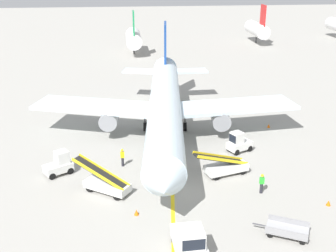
{
  "coord_description": "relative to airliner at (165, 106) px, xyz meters",
  "views": [
    {
      "loc": [
        -3.88,
        -29.7,
        17.49
      ],
      "look_at": [
        0.21,
        8.27,
        2.5
      ],
      "focal_mm": 45.02,
      "sensor_mm": 36.0,
      "label": 1
    }
  ],
  "objects": [
    {
      "name": "pushback_tug",
      "position": [
        -0.42,
        -19.76,
        -2.42
      ],
      "size": [
        2.06,
        3.68,
        2.2
      ],
      "color": "silver",
      "rests_on": "ground"
    },
    {
      "name": "ground_crew_marshaller",
      "position": [
        -4.56,
        -6.72,
        -2.51
      ],
      "size": [
        0.36,
        0.24,
        1.7
      ],
      "color": "#26262D",
      "rests_on": "ground"
    },
    {
      "name": "safety_cone_wingtip_left",
      "position": [
        0.84,
        -7.02,
        -3.2
      ],
      "size": [
        0.36,
        0.36,
        0.44
      ],
      "primitive_type": "cone",
      "color": "orange",
      "rests_on": "ground"
    },
    {
      "name": "safety_cone_nose_left",
      "position": [
        11.86,
        1.13,
        -3.2
      ],
      "size": [
        0.36,
        0.36,
        0.44
      ],
      "primitive_type": "cone",
      "color": "orange",
      "rests_on": "ground"
    },
    {
      "name": "baggage_tug_near_wing",
      "position": [
        -10.05,
        -7.67,
        -2.49
      ],
      "size": [
        2.73,
        2.36,
        2.1
      ],
      "color": "silver",
      "rests_on": "ground"
    },
    {
      "name": "baggage_tug_by_cargo_door",
      "position": [
        6.75,
        -4.8,
        -2.49
      ],
      "size": [
        2.73,
        2.22,
        2.1
      ],
      "color": "silver",
      "rests_on": "ground"
    },
    {
      "name": "safety_cone_wingtip_right",
      "position": [
        11.09,
        -15.13,
        -3.2
      ],
      "size": [
        0.36,
        0.36,
        0.44
      ],
      "primitive_type": "cone",
      "color": "orange",
      "rests_on": "ground"
    },
    {
      "name": "safety_cone_nose_right",
      "position": [
        -3.61,
        -14.85,
        -3.2
      ],
      "size": [
        0.36,
        0.36,
        0.44
      ],
      "primitive_type": "cone",
      "color": "orange",
      "rests_on": "ground"
    },
    {
      "name": "distant_aircraft_mid_left",
      "position": [
        -1.95,
        43.31,
        -0.2
      ],
      "size": [
        3.0,
        10.1,
        8.8
      ],
      "color": "silver",
      "rests_on": "ground"
    },
    {
      "name": "ground_plane",
      "position": [
        -0.26,
        -11.81,
        -3.42
      ],
      "size": [
        300.0,
        300.0,
        0.0
      ],
      "primitive_type": "plane",
      "color": "#9E9B93"
    },
    {
      "name": "baggage_cart_loaded",
      "position": [
        6.47,
        -18.5,
        -2.95
      ],
      "size": [
        3.71,
        2.67,
        0.94
      ],
      "color": "#A5A5A8",
      "rests_on": "ground"
    },
    {
      "name": "distant_aircraft_mid_right",
      "position": [
        26.17,
        52.17,
        -0.2
      ],
      "size": [
        3.0,
        10.1,
        8.8
      ],
      "color": "silver",
      "rests_on": "ground"
    },
    {
      "name": "belt_loader_aft_hold",
      "position": [
        -5.92,
        -11.23,
        -2.64
      ],
      "size": [
        4.84,
        3.85,
        2.59
      ],
      "color": "silver",
      "rests_on": "ground"
    },
    {
      "name": "airliner",
      "position": [
        0.0,
        0.0,
        0.0
      ],
      "size": [
        28.45,
        35.34,
        10.1
      ],
      "color": "silver",
      "rests_on": "ground"
    },
    {
      "name": "taxi_line_yellow",
      "position": [
        -0.06,
        -6.81,
        -3.41
      ],
      "size": [
        8.66,
        79.59,
        0.01
      ],
      "primitive_type": "cube",
      "rotation": [
        0.0,
        0.0,
        -0.1
      ],
      "color": "yellow",
      "rests_on": "ground"
    },
    {
      "name": "belt_loader_forward_hold",
      "position": [
        4.34,
        -9.29,
        -2.64
      ],
      "size": [
        5.15,
        2.65,
        2.59
      ],
      "color": "silver",
      "rests_on": "ground"
    },
    {
      "name": "ground_crew_wing_walker",
      "position": [
        6.52,
        -12.75,
        -2.51
      ],
      "size": [
        0.36,
        0.24,
        1.7
      ],
      "color": "#26262D",
      "rests_on": "ground"
    }
  ]
}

